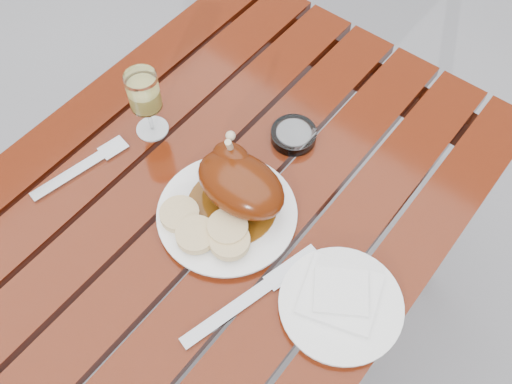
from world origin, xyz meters
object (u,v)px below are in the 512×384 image
Objects in this scene: dinner_plate at (227,214)px; side_plate at (341,305)px; ashtray at (294,135)px; wine_glass at (147,104)px; table at (215,289)px.

side_plate is (0.26, -0.02, 0.00)m from dinner_plate.
ashtray is (-0.01, 0.22, 0.00)m from dinner_plate.
side_plate is 2.27× the size of ashtray.
dinner_plate is at bearing -86.79° from ashtray.
side_plate is (0.51, -0.08, -0.07)m from wine_glass.
table is 4.66× the size of dinner_plate.
ashtray is (-0.27, 0.24, 0.00)m from side_plate.
dinner_plate is at bearing 24.05° from table.
wine_glass is 0.74× the size of side_plate.
dinner_plate is 1.23× the size of side_plate.
dinner_plate is 0.22m from ashtray.
ashtray is (0.03, 0.24, 0.39)m from table.
wine_glass is (-0.25, 0.06, 0.07)m from dinner_plate.
ashtray is at bearing 82.46° from table.
table is 13.04× the size of ashtray.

